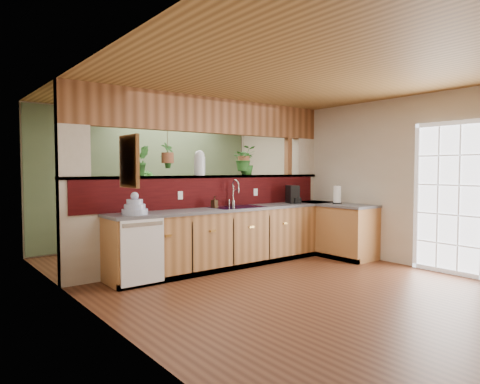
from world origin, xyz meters
TOP-DOWN VIEW (x-y plane):
  - ground at (0.00, 0.00)m, footprint 4.60×7.00m
  - ceiling at (0.00, 0.00)m, footprint 4.60×7.00m
  - wall_back at (0.00, 3.50)m, footprint 4.60×0.02m
  - wall_left at (-2.30, 0.00)m, footprint 0.02×7.00m
  - wall_right at (2.30, 0.00)m, footprint 0.02×7.00m
  - pass_through_partition at (0.03, 1.35)m, footprint 4.60×0.21m
  - pass_through_ledge at (0.00, 1.35)m, footprint 4.60×0.21m
  - header_beam at (0.00, 1.35)m, footprint 4.60×0.15m
  - sage_backwall at (0.00, 3.48)m, footprint 4.55×0.02m
  - countertop at (0.84, 0.87)m, footprint 4.14×1.52m
  - dishwasher at (-1.48, 0.66)m, footprint 0.58×0.03m
  - navy_sink at (0.25, 0.98)m, footprint 0.82×0.50m
  - french_door at (2.27, -1.30)m, footprint 0.06×1.02m
  - framed_print at (-2.27, -0.80)m, footprint 0.04×0.35m
  - faucet at (0.31, 1.14)m, footprint 0.18×0.18m
  - dish_stack at (-1.47, 0.91)m, footprint 0.33×0.33m
  - soap_dispenser at (-0.10, 1.09)m, footprint 0.10×0.10m
  - coffee_maker at (1.47, 0.99)m, footprint 0.16×0.28m
  - paper_towel at (1.97, 0.44)m, footprint 0.15×0.15m
  - glass_jar at (-0.20, 1.35)m, footprint 0.17×0.17m
  - ledge_plant_left at (-1.17, 1.35)m, footprint 0.25×0.20m
  - ledge_plant_right at (0.73, 1.35)m, footprint 0.27×0.27m
  - hanging_plant_a at (-0.75, 1.35)m, footprint 0.23×0.18m
  - hanging_plant_b at (0.67, 1.35)m, footprint 0.47×0.44m
  - shelving_console at (-0.58, 3.25)m, footprint 1.46×0.61m
  - shelf_plant_a at (-1.05, 3.25)m, footprint 0.21×0.14m
  - shelf_plant_b at (-0.17, 3.25)m, footprint 0.30×0.30m
  - floor_plant at (0.98, 2.64)m, footprint 0.85×0.78m

SIDE VIEW (x-z plane):
  - ground at x=0.00m, z-range -0.01..0.01m
  - floor_plant at x=0.98m, z-range 0.00..0.81m
  - countertop at x=0.84m, z-range 0.00..0.90m
  - dishwasher at x=-1.48m, z-range 0.05..0.87m
  - shelving_console at x=-0.58m, z-range 0.03..0.97m
  - navy_sink at x=0.25m, z-range 0.73..0.91m
  - soap_dispenser at x=-0.10m, z-range 0.90..1.08m
  - dish_stack at x=-1.47m, z-range 0.84..1.14m
  - coffee_maker at x=1.47m, z-range 0.89..1.20m
  - paper_towel at x=1.97m, z-range 0.89..1.21m
  - french_door at x=2.27m, z-range -0.03..2.13m
  - faucet at x=0.31m, z-range 0.92..1.34m
  - shelf_plant_a at x=-1.05m, z-range 0.97..1.36m
  - pass_through_partition at x=0.03m, z-range -0.11..2.49m
  - shelf_plant_b at x=-0.17m, z-range 0.97..1.47m
  - wall_back at x=0.00m, z-range 0.00..2.60m
  - wall_left at x=-2.30m, z-range 0.00..2.60m
  - wall_right at x=2.30m, z-range 0.00..2.60m
  - sage_backwall at x=0.00m, z-range 0.02..2.58m
  - pass_through_ledge at x=0.00m, z-range 1.35..1.39m
  - framed_print at x=-2.27m, z-range 1.32..1.78m
  - glass_jar at x=-0.20m, z-range 1.39..1.78m
  - ledge_plant_right at x=0.73m, z-range 1.39..1.79m
  - ledge_plant_left at x=-1.17m, z-range 1.39..1.82m
  - hanging_plant_a at x=-0.75m, z-range 1.56..2.06m
  - hanging_plant_b at x=0.67m, z-range 1.57..2.11m
  - header_beam at x=0.00m, z-range 2.05..2.60m
  - ceiling at x=0.00m, z-range 2.60..2.60m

